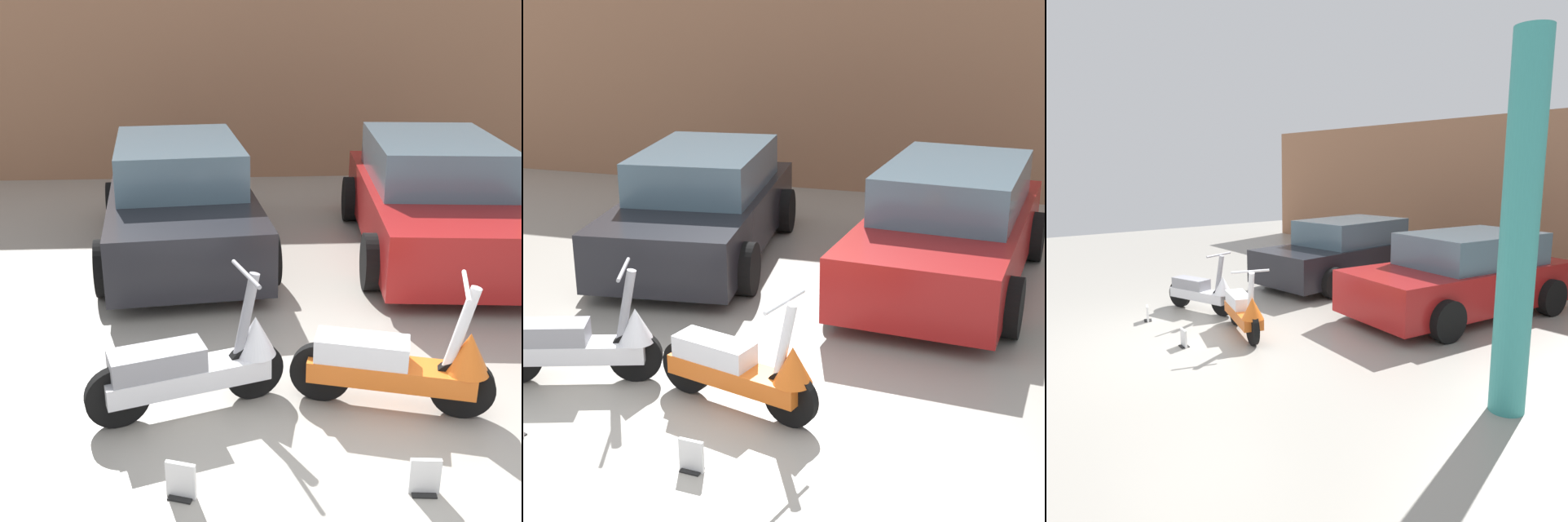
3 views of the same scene
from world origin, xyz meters
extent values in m
plane|color=#9E998E|center=(0.00, 0.00, 0.00)|extent=(28.00, 28.00, 0.00)
cube|color=#9E6B4C|center=(0.00, 8.52, 1.94)|extent=(19.60, 0.12, 3.87)
cylinder|color=black|center=(-0.90, 0.91, 0.24)|extent=(0.49, 0.23, 0.49)
cylinder|color=black|center=(-1.94, 0.57, 0.24)|extent=(0.49, 0.23, 0.49)
cube|color=silver|center=(-1.42, 0.74, 0.31)|extent=(1.31, 0.68, 0.17)
cube|color=gray|center=(-1.64, 0.67, 0.49)|extent=(0.77, 0.49, 0.19)
cylinder|color=gray|center=(-0.96, 0.89, 0.74)|extent=(0.24, 0.15, 0.69)
cylinder|color=gray|center=(-0.96, 0.89, 1.08)|extent=(0.21, 0.55, 0.03)
cone|color=silver|center=(-0.89, 0.92, 0.55)|extent=(0.41, 0.41, 0.32)
cylinder|color=black|center=(0.68, 0.54, 0.25)|extent=(0.50, 0.22, 0.49)
cylinder|color=black|center=(-0.37, 0.85, 0.25)|extent=(0.50, 0.22, 0.49)
cube|color=orange|center=(0.15, 0.69, 0.31)|extent=(1.31, 0.64, 0.17)
cube|color=white|center=(-0.07, 0.76, 0.49)|extent=(0.77, 0.47, 0.19)
cylinder|color=white|center=(0.62, 0.56, 0.74)|extent=(0.24, 0.14, 0.70)
cylinder|color=white|center=(0.62, 0.56, 1.08)|extent=(0.19, 0.55, 0.03)
cone|color=orange|center=(0.69, 0.54, 0.55)|extent=(0.41, 0.41, 0.32)
cube|color=black|center=(-1.66, 4.43, 0.52)|extent=(2.17, 4.32, 0.69)
cube|color=slate|center=(-1.69, 4.67, 1.14)|extent=(1.77, 2.48, 0.54)
cylinder|color=black|center=(-0.63, 3.24, 0.32)|extent=(0.28, 0.65, 0.63)
cylinder|color=black|center=(-2.42, 3.05, 0.32)|extent=(0.28, 0.65, 0.63)
cylinder|color=black|center=(-0.91, 5.81, 0.32)|extent=(0.28, 0.65, 0.63)
cylinder|color=black|center=(-2.69, 5.61, 0.32)|extent=(0.28, 0.65, 0.63)
cube|color=maroon|center=(1.57, 4.27, 0.53)|extent=(2.16, 4.39, 0.71)
cube|color=slate|center=(1.60, 4.52, 1.16)|extent=(1.77, 2.51, 0.56)
cylinder|color=black|center=(2.36, 2.87, 0.32)|extent=(0.28, 0.66, 0.65)
cylinder|color=black|center=(0.54, 3.05, 0.32)|extent=(0.28, 0.66, 0.65)
cylinder|color=black|center=(2.61, 5.49, 0.32)|extent=(0.28, 0.66, 0.65)
cylinder|color=black|center=(0.79, 5.67, 0.32)|extent=(0.28, 0.66, 0.65)
cube|color=black|center=(-1.43, -0.24, 0.01)|extent=(0.19, 0.16, 0.01)
cube|color=white|center=(-1.43, -0.24, 0.13)|extent=(0.20, 0.09, 0.26)
cube|color=black|center=(0.14, -0.30, 0.01)|extent=(0.17, 0.13, 0.01)
cube|color=white|center=(0.14, -0.30, 0.13)|extent=(0.20, 0.05, 0.26)
cylinder|color=teal|center=(4.12, 1.58, 1.94)|extent=(0.37, 0.37, 3.87)
camera|label=1|loc=(-1.12, -3.67, 2.93)|focal=45.00mm
camera|label=2|loc=(2.25, -5.05, 3.45)|focal=55.00mm
camera|label=3|loc=(6.81, -3.22, 2.55)|focal=35.00mm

